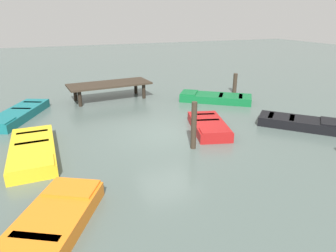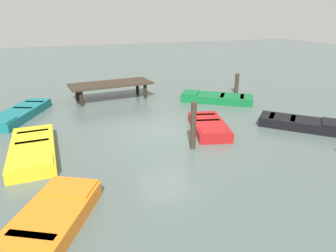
% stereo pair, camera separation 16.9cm
% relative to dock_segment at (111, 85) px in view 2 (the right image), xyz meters
% --- Properties ---
extents(ground_plane, '(80.00, 80.00, 0.00)m').
position_rel_dock_segment_xyz_m(ground_plane, '(1.15, -6.24, -0.83)').
color(ground_plane, '#4C5B56').
extents(dock_segment, '(4.76, 2.28, 0.95)m').
position_rel_dock_segment_xyz_m(dock_segment, '(0.00, 0.00, 0.00)').
color(dock_segment, '#33281E').
rests_on(dock_segment, ground_plane).
extents(rowboat_orange, '(3.08, 4.03, 0.46)m').
position_rel_dock_segment_xyz_m(rowboat_orange, '(-3.63, -11.05, -0.62)').
color(rowboat_orange, orange).
rests_on(rowboat_orange, ground_plane).
extents(rowboat_yellow, '(1.51, 3.91, 0.46)m').
position_rel_dock_segment_xyz_m(rowboat_yellow, '(-3.98, -6.44, -0.62)').
color(rowboat_yellow, gold).
rests_on(rowboat_yellow, ground_plane).
extents(rowboat_black, '(3.10, 3.14, 0.46)m').
position_rel_dock_segment_xyz_m(rowboat_black, '(6.74, -7.57, -0.62)').
color(rowboat_black, black).
rests_on(rowboat_black, ground_plane).
extents(rowboat_red, '(2.03, 3.14, 0.46)m').
position_rel_dock_segment_xyz_m(rowboat_red, '(2.90, -6.51, -0.62)').
color(rowboat_red, maroon).
rests_on(rowboat_red, ground_plane).
extents(rowboat_green, '(3.98, 3.40, 0.46)m').
position_rel_dock_segment_xyz_m(rowboat_green, '(5.44, -2.63, -0.62)').
color(rowboat_green, '#0F602D').
rests_on(rowboat_green, ground_plane).
extents(rowboat_teal, '(2.82, 4.21, 0.46)m').
position_rel_dock_segment_xyz_m(rowboat_teal, '(-4.74, -1.82, -0.62)').
color(rowboat_teal, '#14666B').
rests_on(rowboat_teal, ground_plane).
extents(mooring_piling_far_right, '(0.25, 0.25, 1.22)m').
position_rel_dock_segment_xyz_m(mooring_piling_far_right, '(7.59, -1.32, -0.23)').
color(mooring_piling_far_right, '#33281E').
rests_on(mooring_piling_far_right, ground_plane).
extents(mooring_piling_near_right, '(0.20, 0.20, 1.77)m').
position_rel_dock_segment_xyz_m(mooring_piling_near_right, '(1.51, -7.88, 0.05)').
color(mooring_piling_near_right, '#33281E').
rests_on(mooring_piling_near_right, ground_plane).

